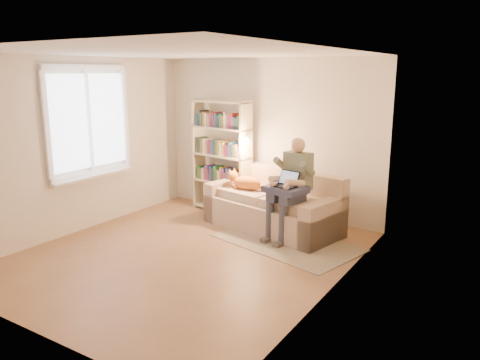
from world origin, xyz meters
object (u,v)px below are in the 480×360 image
Objects in this scene: cat at (244,182)px; bookshelf at (221,151)px; sofa at (274,208)px; person at (292,183)px; laptop at (286,182)px.

cat is 0.84m from bookshelf.
sofa is 0.69m from person.
cat is 0.38× the size of bookshelf.
sofa is 1.54× the size of person.
laptop is 1.72m from bookshelf.
cat is at bearing 171.31° from laptop.
bookshelf is at bearing 176.97° from sofa.
sofa is 3.10× the size of cat.
person is 3.93× the size of laptop.
laptop is at bearing -93.24° from person.
cat is 1.95× the size of laptop.
cat is (-0.93, 0.22, -0.15)m from person.
person is at bearing -19.28° from sofa.
bookshelf is (-0.66, 0.34, 0.38)m from cat.
person is (0.41, -0.25, 0.51)m from sofa.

